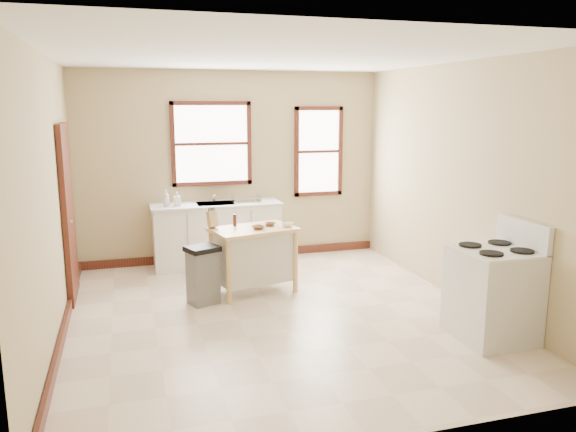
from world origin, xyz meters
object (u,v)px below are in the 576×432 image
Objects in this scene: bowl_b at (270,224)px; trash_bin at (203,275)px; soap_bottle_a at (166,198)px; kitchen_island at (254,260)px; gas_stove at (493,281)px; dish_rack at (246,199)px; soap_bottle_b at (177,199)px; pepper_grinder at (235,220)px; bowl_a at (258,227)px; knife_block at (212,220)px; bowl_c at (287,225)px.

bowl_b reaches higher than trash_bin.
soap_bottle_a reaches higher than kitchen_island.
dish_rack is at bearing 117.88° from gas_stove.
gas_stove reaches higher than soap_bottle_b.
gas_stove reaches higher than kitchen_island.
pepper_grinder is at bearing 21.20° from trash_bin.
bowl_a is (-0.14, -1.34, -0.13)m from dish_rack.
dish_rack reaches higher than knife_block.
kitchen_island is 6.93× the size of bowl_b.
soap_bottle_b reaches higher than pepper_grinder.
soap_bottle_a is at bearing 127.19° from bowl_a.
dish_rack reaches higher than bowl_b.
dish_rack is 1.32m from knife_block.
pepper_grinder is (-0.19, 0.18, 0.48)m from kitchen_island.
bowl_a is at bearing 133.53° from gas_stove.
bowl_c is (0.91, -0.18, -0.08)m from knife_block.
bowl_b is at bearing 128.83° from gas_stove.
dish_rack is 2.76× the size of bowl_b.
bowl_c is at bearing 4.07° from bowl_a.
bowl_a is (0.85, -1.31, -0.18)m from soap_bottle_b.
gas_stove reaches higher than trash_bin.
pepper_grinder is 0.84m from trash_bin.
pepper_grinder is at bearing 160.59° from bowl_c.
dish_rack is at bearing 92.19° from bowl_b.
bowl_c is at bearing -29.64° from bowl_b.
soap_bottle_a is at bearing 174.94° from soap_bottle_b.
kitchen_island is 4.99× the size of knife_block.
soap_bottle_a is 1.17× the size of knife_block.
soap_bottle_b reaches higher than trash_bin.
bowl_a is at bearing -36.72° from knife_block.
bowl_a is (0.05, -0.07, 0.43)m from kitchen_island.
soap_bottle_a is 1.14m from dish_rack.
dish_rack reaches higher than pepper_grinder.
kitchen_island is 0.72m from trash_bin.
dish_rack is (0.99, 0.03, -0.05)m from soap_bottle_b.
soap_bottle_b is 4.33m from gas_stove.
soap_bottle_b reaches higher than knife_block.
kitchen_island is (0.95, -1.25, -0.63)m from soap_bottle_a.
knife_block is 0.72m from trash_bin.
dish_rack reaches higher than kitchen_island.
gas_stove reaches higher than bowl_b.
bowl_a is at bearing -46.18° from soap_bottle_a.
bowl_a is 0.13× the size of gas_stove.
pepper_grinder is at bearing 165.70° from bowl_b.
dish_rack is at bearing 69.06° from kitchen_island.
bowl_c is (0.24, -1.31, -0.13)m from dish_rack.
knife_block is 0.72m from bowl_b.
bowl_c reaches higher than bowl_a.
soap_bottle_b is 1.65m from trash_bin.
pepper_grinder reaches higher than kitchen_island.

